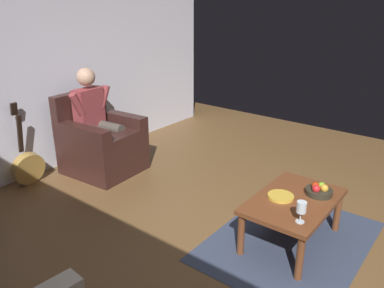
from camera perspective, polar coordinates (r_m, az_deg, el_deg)
The scene contains 10 objects.
ground_plane at distance 3.46m, azimuth 11.48°, elevation -16.24°, with size 7.38×7.38×0.00m, color brown.
wall_back at distance 5.01m, azimuth -21.19°, elevation 10.79°, with size 5.76×0.06×2.62m, color silver.
rug at distance 3.72m, azimuth 14.11°, elevation -13.56°, with size 1.66×1.22×0.01m, color #343E53.
armchair at distance 4.96m, azimuth -13.22°, elevation -0.04°, with size 0.84×0.89×0.97m.
person_seated at distance 4.87m, azimuth -13.79°, elevation 3.93°, with size 0.63×0.60×1.28m.
coffee_table at distance 3.53m, azimuth 14.63°, elevation -8.68°, with size 0.96×0.63×0.43m.
guitar at distance 4.91m, azimuth -22.91°, elevation -2.97°, with size 0.38×0.21×0.97m.
wine_glass_near at distance 3.13m, azimuth 15.71°, elevation -9.06°, with size 0.08×0.08×0.18m.
fruit_bowl at distance 3.62m, azimuth 18.10°, elevation -6.46°, with size 0.23×0.23×0.11m.
decorative_dish at distance 3.49m, azimuth 12.85°, elevation -7.48°, with size 0.23×0.23×0.02m, color gold.
Camera 1 is at (2.53, 1.15, 2.06)m, focal length 36.44 mm.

